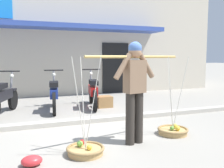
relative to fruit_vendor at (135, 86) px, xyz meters
name	(u,v)px	position (x,y,z in m)	size (l,w,h in m)	color
ground_plane	(92,132)	(-0.49, 0.87, -0.98)	(90.00, 90.00, 0.00)	gray
sidewalk_curb	(83,121)	(-0.49, 1.57, -0.93)	(20.00, 0.24, 0.10)	#AEA89C
fruit_vendor	(135,86)	(0.00, 0.00, 0.00)	(1.80, 0.42, 1.70)	#2D2823
fruit_basket_left_side	(173,130)	(0.89, 0.19, -0.90)	(0.57, 0.57, 1.45)	tan
fruit_basket_right_side	(85,149)	(-0.89, -0.19, -0.90)	(0.57, 0.57, 1.45)	tan
motorcycle_second_in_row	(4,97)	(-2.15, 3.03, -0.53)	(0.72, 1.76, 1.09)	black
motorcycle_third_in_row	(54,94)	(-0.90, 3.10, -0.53)	(0.54, 1.81, 1.09)	black
motorcycle_end_of_row	(93,92)	(0.20, 3.16, -0.53)	(0.57, 1.80, 1.09)	black
storefront_building	(57,43)	(-0.06, 8.20, 1.12)	(13.00, 6.00, 4.20)	beige
plastic_litter_bag	(32,161)	(-1.66, -0.32, -0.91)	(0.28, 0.22, 0.14)	red
wooden_crate	(104,102)	(0.51, 3.07, -0.82)	(0.44, 0.36, 0.32)	olive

